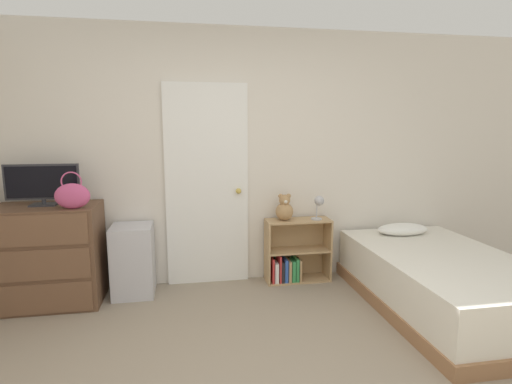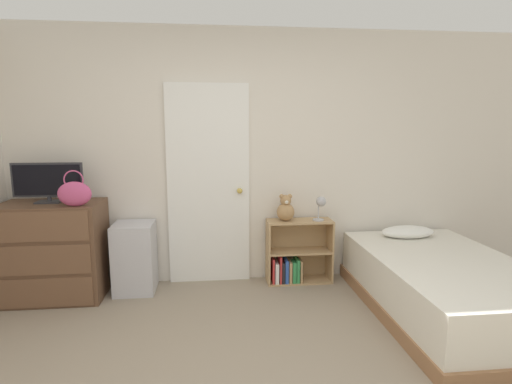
% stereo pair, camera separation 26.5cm
% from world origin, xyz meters
% --- Properties ---
extents(wall_back, '(10.00, 0.06, 2.55)m').
position_xyz_m(wall_back, '(0.00, 2.18, 1.27)').
color(wall_back, silver).
rests_on(wall_back, ground_plane).
extents(door_closed, '(0.82, 0.09, 2.01)m').
position_xyz_m(door_closed, '(-0.21, 2.13, 1.01)').
color(door_closed, white).
rests_on(door_closed, ground_plane).
extents(dresser, '(0.90, 0.54, 0.90)m').
position_xyz_m(dresser, '(-1.65, 1.86, 0.45)').
color(dresser, brown).
rests_on(dresser, ground_plane).
extents(tv, '(0.62, 0.16, 0.37)m').
position_xyz_m(tv, '(-1.66, 1.89, 1.10)').
color(tv, '#2D2D33').
rests_on(tv, dresser).
extents(handbag, '(0.29, 0.11, 0.32)m').
position_xyz_m(handbag, '(-1.36, 1.69, 1.02)').
color(handbag, '#C64C7F').
rests_on(handbag, dresser).
extents(storage_bin, '(0.38, 0.39, 0.67)m').
position_xyz_m(storage_bin, '(-0.93, 1.94, 0.34)').
color(storage_bin, silver).
rests_on(storage_bin, ground_plane).
extents(bookshelf, '(0.67, 0.26, 0.65)m').
position_xyz_m(bookshelf, '(0.65, 2.01, 0.25)').
color(bookshelf, tan).
rests_on(bookshelf, ground_plane).
extents(teddy_bear, '(0.18, 0.18, 0.27)m').
position_xyz_m(teddy_bear, '(0.56, 2.00, 0.77)').
color(teddy_bear, tan).
rests_on(teddy_bear, bookshelf).
extents(desk_lamp, '(0.13, 0.12, 0.25)m').
position_xyz_m(desk_lamp, '(0.91, 1.96, 0.82)').
color(desk_lamp, '#B2B2B7').
rests_on(desk_lamp, bookshelf).
extents(bed, '(1.20, 1.97, 0.60)m').
position_xyz_m(bed, '(1.79, 1.16, 0.24)').
color(bed, '#996B47').
rests_on(bed, ground_plane).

